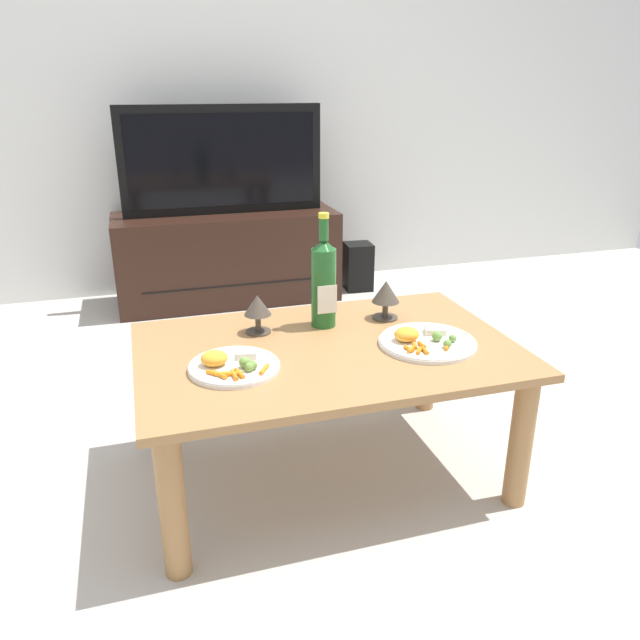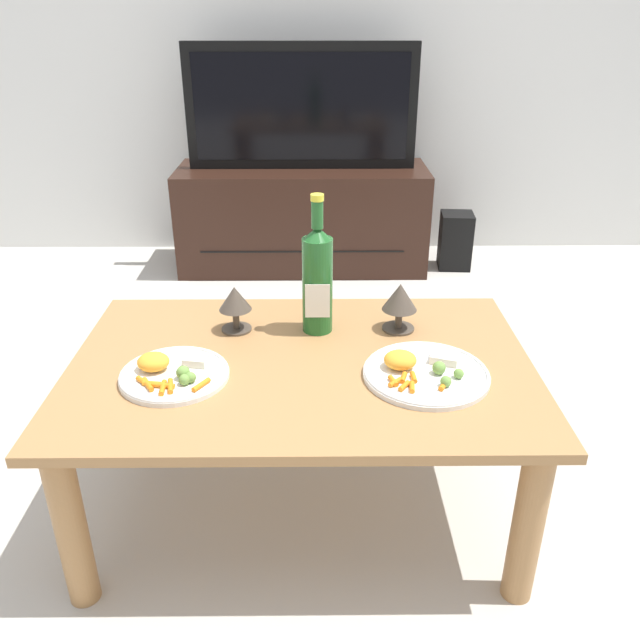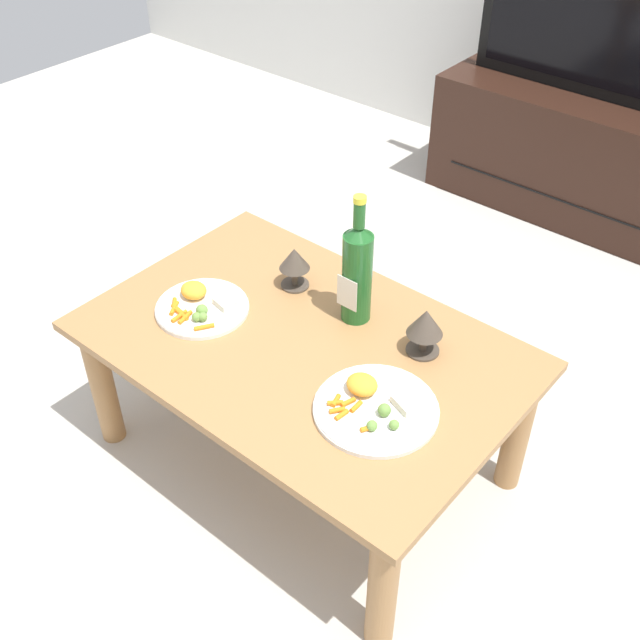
% 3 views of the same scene
% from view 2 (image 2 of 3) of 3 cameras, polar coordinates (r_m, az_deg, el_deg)
% --- Properties ---
extents(ground_plane, '(6.40, 6.40, 0.00)m').
position_cam_2_polar(ground_plane, '(1.86, -1.50, -15.91)').
color(ground_plane, '#B7B2A8').
extents(dining_table, '(1.14, 0.75, 0.45)m').
position_cam_2_polar(dining_table, '(1.63, -1.66, -6.01)').
color(dining_table, '#9E7042').
rests_on(dining_table, ground_plane).
extents(tv_stand, '(1.25, 0.46, 0.51)m').
position_cam_2_polar(tv_stand, '(3.37, -1.54, 9.06)').
color(tv_stand, black).
rests_on(tv_stand, ground_plane).
extents(tv_screen, '(1.11, 0.05, 0.58)m').
position_cam_2_polar(tv_screen, '(3.25, -1.66, 18.35)').
color(tv_screen, black).
rests_on(tv_screen, tv_stand).
extents(floor_speaker, '(0.17, 0.17, 0.29)m').
position_cam_2_polar(floor_speaker, '(3.44, 11.91, 6.91)').
color(floor_speaker, black).
rests_on(floor_speaker, ground_plane).
extents(wine_bottle, '(0.08, 0.08, 0.37)m').
position_cam_2_polar(wine_bottle, '(1.68, -0.23, 3.85)').
color(wine_bottle, '#1E5923').
rests_on(wine_bottle, dining_table).
extents(goblet_left, '(0.09, 0.09, 0.13)m').
position_cam_2_polar(goblet_left, '(1.72, -7.55, 1.67)').
color(goblet_left, '#473D33').
rests_on(goblet_left, dining_table).
extents(goblet_right, '(0.09, 0.09, 0.13)m').
position_cam_2_polar(goblet_right, '(1.72, 7.09, 1.82)').
color(goblet_right, '#473D33').
rests_on(goblet_right, dining_table).
extents(dinner_plate_left, '(0.26, 0.26, 0.05)m').
position_cam_2_polar(dinner_plate_left, '(1.56, -12.94, -4.59)').
color(dinner_plate_left, white).
rests_on(dinner_plate_left, dining_table).
extents(dinner_plate_right, '(0.30, 0.30, 0.05)m').
position_cam_2_polar(dinner_plate_right, '(1.54, 9.21, -4.53)').
color(dinner_plate_right, white).
rests_on(dinner_plate_right, dining_table).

